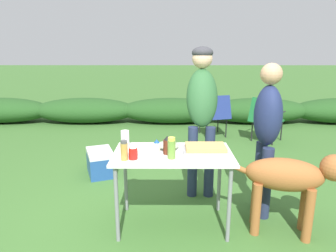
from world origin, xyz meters
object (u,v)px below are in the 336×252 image
bbq_sauce_bottle (167,145)px  relish_jar (172,148)px  plate_stack (145,149)px  spice_jar (124,150)px  standing_person_in_navy_coat (202,103)px  folding_table (173,161)px  food_tray (205,148)px  dog (291,179)px  camp_chair_green_behind_table (215,113)px  mayo_bottle (157,148)px  camp_chair_near_hedge (266,117)px  paper_cup_stack (125,139)px  ketchup_bottle (133,152)px  standing_person_in_gray_fleece (267,127)px  cooler_box (100,162)px  mixing_bowl (168,145)px

bbq_sauce_bottle → relish_jar: bearing=-71.8°
plate_stack → spice_jar: bearing=-125.8°
plate_stack → spice_jar: 0.28m
standing_person_in_navy_coat → relish_jar: bearing=-109.5°
folding_table → plate_stack: plate_stack is taller
folding_table → bbq_sauce_bottle: 0.17m
food_tray → dog: size_ratio=0.40×
plate_stack → camp_chair_green_behind_table: bearing=69.6°
food_tray → mayo_bottle: 0.47m
plate_stack → camp_chair_near_hedge: camp_chair_near_hedge is taller
relish_jar → standing_person_in_navy_coat: 0.97m
folding_table → bbq_sauce_bottle: bearing=-152.8°
folding_table → plate_stack: (-0.26, 0.04, 0.10)m
paper_cup_stack → food_tray: bearing=-6.7°
plate_stack → dog: (1.32, -0.18, -0.22)m
food_tray → camp_chair_near_hedge: bearing=61.9°
mayo_bottle → plate_stack: bearing=137.0°
relish_jar → ketchup_bottle: size_ratio=1.45×
ketchup_bottle → standing_person_in_gray_fleece: size_ratio=0.09×
standing_person_in_gray_fleece → cooler_box: (-1.91, 0.98, -0.76)m
paper_cup_stack → mayo_bottle: (0.32, -0.21, -0.01)m
folding_table → camp_chair_near_hedge: (1.72, 2.70, -0.20)m
mixing_bowl → bbq_sauce_bottle: bbq_sauce_bottle is taller
standing_person_in_navy_coat → camp_chair_near_hedge: standing_person_in_navy_coat is taller
folding_table → camp_chair_green_behind_table: bearing=74.3°
standing_person_in_navy_coat → dog: bearing=-47.2°
bbq_sauce_bottle → standing_person_in_navy_coat: 0.88m
mixing_bowl → standing_person_in_navy_coat: 0.77m
spice_jar → ketchup_bottle: size_ratio=1.33×
ketchup_bottle → mayo_bottle: size_ratio=0.88×
bbq_sauce_bottle → mayo_bottle: (-0.09, -0.04, -0.01)m
bbq_sauce_bottle → standing_person_in_navy_coat: bearing=62.8°
mixing_bowl → camp_chair_near_hedge: camp_chair_near_hedge is taller
food_tray → camp_chair_green_behind_table: 3.04m
cooler_box → dog: bearing=35.7°
plate_stack → ketchup_bottle: ketchup_bottle is taller
folding_table → camp_chair_green_behind_table: 3.15m
bbq_sauce_bottle → mixing_bowl: bearing=88.3°
plate_stack → camp_chair_green_behind_table: size_ratio=0.29×
spice_jar → camp_chair_near_hedge: (2.14, 2.88, -0.36)m
standing_person_in_gray_fleece → folding_table: bearing=-76.9°
bbq_sauce_bottle → cooler_box: (-0.93, 1.24, -0.65)m
bbq_sauce_bottle → mayo_bottle: size_ratio=1.14×
cooler_box → spice_jar: bearing=0.9°
paper_cup_stack → standing_person_in_gray_fleece: standing_person_in_gray_fleece is taller
plate_stack → dog: dog is taller
folding_table → camp_chair_green_behind_table: camp_chair_green_behind_table is taller
bbq_sauce_bottle → cooler_box: size_ratio=0.31×
plate_stack → food_tray: bearing=1.2°
ketchup_bottle → camp_chair_near_hedge: bearing=54.2°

